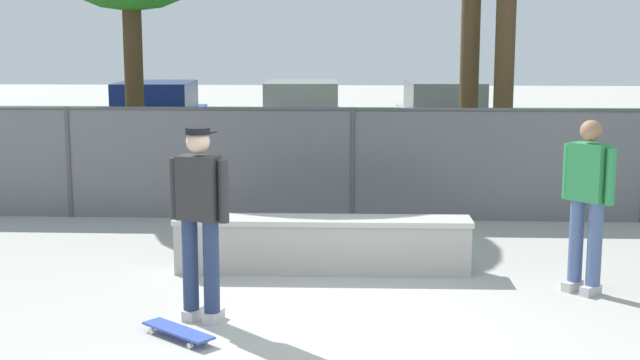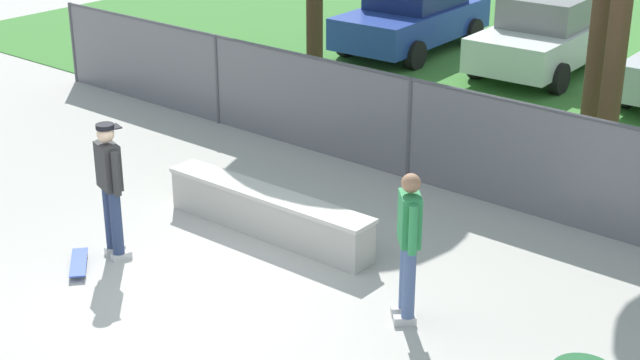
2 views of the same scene
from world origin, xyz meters
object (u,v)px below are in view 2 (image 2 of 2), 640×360
Objects in this scene: skateboarder at (110,184)px; car_blue at (413,15)px; car_white at (548,33)px; skateboard at (79,263)px; concrete_ledge at (268,213)px; bystander at (409,241)px.

skateboarder reaches higher than car_blue.
car_blue is at bearing -173.76° from car_white.
skateboard is at bearing -75.90° from car_blue.
concrete_ledge is 9.82m from car_white.
skateboarder is 2.48× the size of skateboard.
car_white reaches higher than skateboard.
bystander is (3.69, -10.44, 0.17)m from car_white.
car_blue is 3.23m from car_white.
car_blue is at bearing 104.10° from skateboard.
car_white is (0.27, 12.06, 0.77)m from skateboard.
car_blue is 12.22m from bystander.
skateboarder reaches higher than bystander.
concrete_ledge is at bearing 62.70° from skateboard.
skateboard is at bearing -103.45° from skateboarder.
car_white is at bearing 6.24° from car_blue.
car_white is (0.15, 11.55, -0.19)m from skateboarder.
car_blue is 2.36× the size of bystander.
skateboarder reaches higher than concrete_ledge.
car_blue reaches higher than skateboard.
concrete_ledge is 4.55× the size of skateboard.
skateboard is 0.41× the size of bystander.
skateboarder is 0.43× the size of car_blue.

